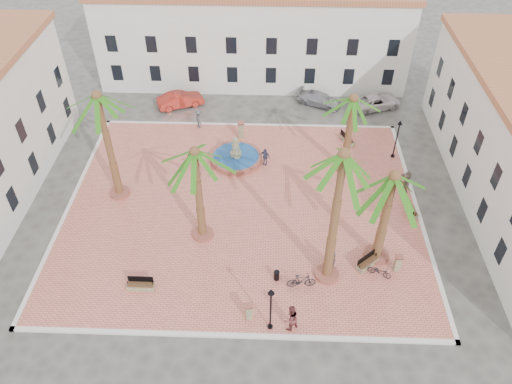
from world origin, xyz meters
TOP-DOWN VIEW (x-y plane):
  - ground at (0.00, 0.00)m, footprint 120.00×120.00m
  - plaza at (0.00, 0.00)m, footprint 26.00×22.00m
  - kerb_n at (0.00, 11.00)m, footprint 26.30×0.30m
  - kerb_s at (0.00, -11.00)m, footprint 26.30×0.30m
  - kerb_e at (13.00, 0.00)m, footprint 0.30×22.30m
  - kerb_w at (-13.00, 0.00)m, footprint 0.30×22.30m
  - building_north at (-0.00, 19.99)m, footprint 30.40×7.40m
  - fountain at (-0.87, 5.67)m, footprint 4.33×4.33m
  - palm_nw at (-9.51, 1.12)m, footprint 5.01×5.01m
  - palm_sw at (-2.64, -3.02)m, footprint 4.85×4.85m
  - palm_s at (5.80, -6.37)m, footprint 5.14×5.14m
  - palm_e at (9.24, -4.59)m, footprint 5.49×5.49m
  - palm_ne at (7.99, 4.87)m, footprint 5.03×5.03m
  - bench_s at (-5.99, -7.82)m, footprint 1.71×0.54m
  - bench_se at (8.52, -5.47)m, footprint 1.63×1.50m
  - bench_e at (12.38, -0.24)m, footprint 0.81×1.71m
  - bench_ne at (8.61, 8.54)m, footprint 1.20×1.77m
  - lamppost_s at (2.19, -10.40)m, footprint 0.39×0.39m
  - lamppost_e at (12.26, 6.57)m, footprint 0.39×0.39m
  - bollard_se at (0.92, -9.81)m, footprint 0.55×0.55m
  - bollard_n at (-0.62, 8.91)m, footprint 0.63×0.63m
  - bollard_e at (10.39, -5.75)m, footprint 0.47×0.47m
  - litter_bin at (2.55, -6.79)m, footprint 0.37×0.37m
  - cyclist_a at (6.06, -5.73)m, footprint 0.79×0.64m
  - bicycle_a at (9.18, -6.26)m, footprint 1.64×1.14m
  - cyclist_b at (3.36, -10.40)m, footprint 1.20×1.16m
  - bicycle_b at (4.10, -7.34)m, footprint 1.90×0.71m
  - pedestrian_fountain_a at (-3.82, 3.49)m, footprint 0.92×0.67m
  - pedestrian_fountain_b at (1.55, 5.15)m, footprint 1.00×0.82m
  - pedestrian_north at (-4.48, 10.40)m, footprint 1.02×1.31m
  - pedestrian_east at (12.40, 2.24)m, footprint 0.62×1.70m
  - car_black at (-7.09, 14.29)m, footprint 3.99×2.40m
  - car_red at (-6.73, 14.14)m, footprint 4.63×3.14m
  - car_silver at (6.58, 14.88)m, footprint 4.60×3.35m
  - car_white at (12.00, 14.53)m, footprint 5.13×3.61m

SIDE VIEW (x-z plane):
  - ground at x=0.00m, z-range 0.00..0.00m
  - plaza at x=0.00m, z-range 0.00..0.15m
  - kerb_n at x=0.00m, z-range 0.00..0.16m
  - kerb_s at x=0.00m, z-range 0.00..0.16m
  - kerb_e at x=13.00m, z-range 0.00..0.16m
  - kerb_w at x=-13.00m, z-range 0.00..0.16m
  - bench_e at x=12.38m, z-range -0.04..0.83m
  - bench_se at x=8.52m, z-range -0.05..0.85m
  - bench_s at x=-5.99m, z-range -0.05..0.85m
  - bench_ne at x=8.61m, z-range -0.05..0.86m
  - fountain at x=-0.87m, z-range -0.66..1.57m
  - litter_bin at x=2.55m, z-range 0.15..0.87m
  - bicycle_a at x=9.18m, z-range 0.15..0.97m
  - car_silver at x=6.58m, z-range 0.00..1.24m
  - car_black at x=-7.09m, z-range 0.00..1.27m
  - car_white at x=12.00m, z-range 0.00..1.30m
  - bicycle_b at x=4.10m, z-range 0.15..1.27m
  - car_red at x=-6.73m, z-range 0.00..1.44m
  - bollard_se at x=0.92m, z-range 0.17..1.45m
  - bollard_e at x=10.39m, z-range 0.17..1.49m
  - pedestrian_fountain_b at x=1.55m, z-range 0.15..1.74m
  - bollard_n at x=-0.62m, z-range 0.18..1.73m
  - pedestrian_fountain_a at x=-3.82m, z-range 0.15..1.87m
  - pedestrian_north at x=-4.48m, z-range 0.15..1.94m
  - pedestrian_east at x=12.40m, z-range 0.15..1.96m
  - cyclist_a at x=6.06m, z-range 0.15..2.02m
  - cyclist_b at x=3.36m, z-range 0.15..2.11m
  - lamppost_e at x=12.26m, z-range 0.78..4.36m
  - lamppost_s at x=2.19m, z-range 0.79..4.38m
  - building_north at x=0.00m, z-range 0.02..9.52m
  - palm_ne at x=7.99m, z-range 2.42..9.27m
  - palm_e at x=9.24m, z-range 2.57..9.92m
  - palm_sw at x=-2.64m, z-range 2.81..10.42m
  - palm_nw at x=-9.51m, z-range 3.39..12.34m
  - palm_s at x=5.80m, z-range 3.92..14.08m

